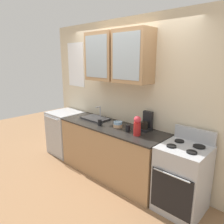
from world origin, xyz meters
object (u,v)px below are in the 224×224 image
cup_near_sink (100,122)px  cup_near_bowls (128,128)px  bowl_stack (118,124)px  coffee_maker (146,123)px  sink_faucet (95,118)px  stove_range (182,178)px  vase (137,126)px  dishwasher (66,133)px

cup_near_sink → cup_near_bowls: cup_near_bowls is taller
bowl_stack → coffee_maker: bearing=25.9°
sink_faucet → stove_range: bearing=-2.4°
vase → stove_range: bearing=6.5°
cup_near_sink → coffee_maker: bearing=26.6°
sink_faucet → dishwasher: (-0.87, -0.08, -0.47)m
vase → cup_near_sink: vase is taller
stove_range → dishwasher: size_ratio=1.20×
cup_near_bowls → dishwasher: size_ratio=0.12×
dishwasher → cup_near_bowls: bearing=-1.1°
stove_range → coffee_maker: size_ratio=3.73×
stove_range → cup_near_bowls: 1.02m
sink_faucet → dishwasher: size_ratio=0.53×
cup_near_bowls → coffee_maker: coffee_maker is taller
cup_near_bowls → stove_range: bearing=2.4°
dishwasher → stove_range: bearing=0.1°
vase → coffee_maker: (-0.05, 0.30, -0.04)m
bowl_stack → vase: bearing=-12.3°
sink_faucet → cup_near_bowls: 0.86m
vase → dishwasher: vase is taller
sink_faucet → cup_near_sink: (0.32, -0.20, 0.03)m
vase → dishwasher: (-1.92, 0.08, -0.60)m
stove_range → cup_near_bowls: stove_range is taller
sink_faucet → coffee_maker: bearing=8.3°
stove_range → dishwasher: stove_range is taller
cup_near_sink → coffee_maker: size_ratio=0.36×
vase → cup_near_bowls: (-0.20, 0.04, -0.09)m
vase → bowl_stack: bearing=167.7°
stove_range → cup_near_sink: stove_range is taller
cup_near_sink → bowl_stack: bearing=27.7°
stove_range → sink_faucet: (-1.75, 0.07, 0.46)m
dishwasher → coffee_maker: size_ratio=3.11×
stove_range → sink_faucet: size_ratio=2.25×
stove_range → coffee_maker: coffee_maker is taller
sink_faucet → cup_near_sink: sink_faucet is taller
vase → coffee_maker: size_ratio=1.00×
coffee_maker → dishwasher: bearing=-173.2°
bowl_stack → coffee_maker: 0.46m
vase → cup_near_bowls: size_ratio=2.57×
cup_near_sink → dishwasher: 1.30m
vase → cup_near_sink: bearing=-176.6°
bowl_stack → dishwasher: bowl_stack is taller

